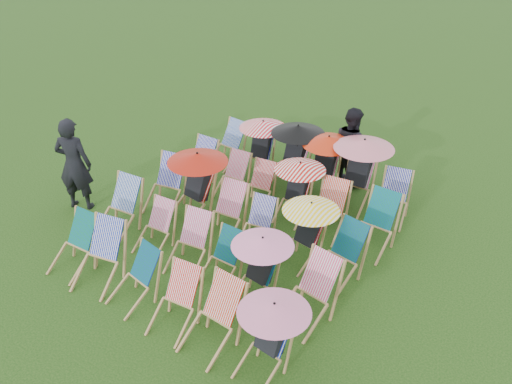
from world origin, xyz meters
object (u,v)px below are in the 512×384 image
Objects in this scene: deckchair_0 at (73,245)px; deckchair_29 at (393,198)px; deckchair_5 at (267,337)px; person_rear at (351,146)px; person_left at (74,164)px.

deckchair_29 is at bearing 46.93° from deckchair_0.
person_rear is at bearing 111.48° from deckchair_5.
person_left reaches higher than deckchair_29.
deckchair_0 is 2.07m from person_left.
deckchair_5 is (4.01, -0.01, 0.16)m from deckchair_0.
deckchair_0 reaches higher than deckchair_29.
person_rear is (4.01, 4.04, -0.12)m from person_left.
person_rear is (2.53, 5.41, 0.38)m from deckchair_0.
deckchair_29 is 0.49× the size of person_left.
deckchair_5 is at bearing 140.85° from person_left.
deckchair_0 is at bearing -141.56° from deckchair_29.
deckchair_5 is at bearing -99.64° from deckchair_29.
deckchair_0 is 5.99m from person_rear.
person_rear is at bearing 136.79° from deckchair_29.
deckchair_29 is at bearing -174.23° from person_left.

